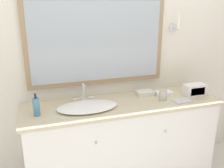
# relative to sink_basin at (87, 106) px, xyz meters

# --- Properties ---
(wall_back) EXTENTS (8.00, 0.18, 2.55)m
(wall_back) POSITION_rel_sink_basin_xyz_m (0.34, 0.33, 0.38)
(wall_back) COLOR silver
(wall_back) RESTS_ON ground_plane
(vanity_counter) EXTENTS (1.88, 0.56, 0.88)m
(vanity_counter) POSITION_rel_sink_basin_xyz_m (0.34, 0.02, -0.46)
(vanity_counter) COLOR white
(vanity_counter) RESTS_ON ground_plane
(sink_basin) EXTENTS (0.55, 0.36, 0.18)m
(sink_basin) POSITION_rel_sink_basin_xyz_m (0.00, 0.00, 0.00)
(sink_basin) COLOR white
(sink_basin) RESTS_ON vanity_counter
(soap_bottle) EXTENTS (0.06, 0.06, 0.20)m
(soap_bottle) POSITION_rel_sink_basin_xyz_m (-0.44, -0.02, 0.06)
(soap_bottle) COLOR teal
(soap_bottle) RESTS_ON vanity_counter
(appliance_box) EXTENTS (0.22, 0.12, 0.12)m
(appliance_box) POSITION_rel_sink_basin_xyz_m (1.12, -0.00, 0.04)
(appliance_box) COLOR white
(appliance_box) RESTS_ON vanity_counter
(picture_frame) EXTENTS (0.08, 0.01, 0.12)m
(picture_frame) POSITION_rel_sink_basin_xyz_m (0.74, -0.05, 0.04)
(picture_frame) COLOR #B2B2B7
(picture_frame) RESTS_ON vanity_counter
(hand_towel_near_sink) EXTENTS (0.17, 0.11, 0.04)m
(hand_towel_near_sink) POSITION_rel_sink_basin_xyz_m (0.82, 0.09, 0.00)
(hand_towel_near_sink) COLOR white
(hand_towel_near_sink) RESTS_ON vanity_counter
(hand_towel_far_corner) EXTENTS (0.17, 0.13, 0.04)m
(hand_towel_far_corner) POSITION_rel_sink_basin_xyz_m (0.64, 0.16, 0.00)
(hand_towel_far_corner) COLOR silver
(hand_towel_far_corner) RESTS_ON vanity_counter
(metal_tray) EXTENTS (0.17, 0.12, 0.01)m
(metal_tray) POSITION_rel_sink_basin_xyz_m (0.91, -0.11, -0.01)
(metal_tray) COLOR silver
(metal_tray) RESTS_ON vanity_counter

